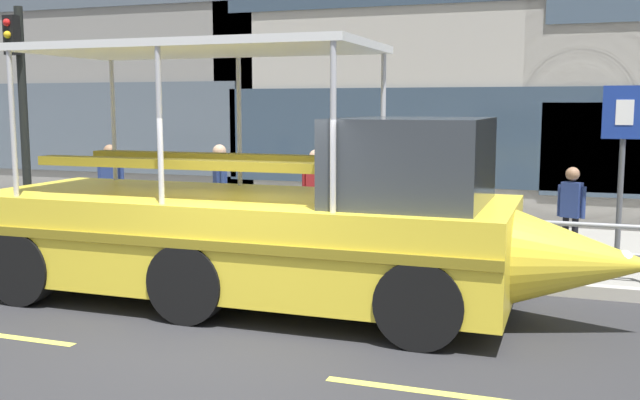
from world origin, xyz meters
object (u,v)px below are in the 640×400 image
(duck_tour_boat, at_px, (276,224))
(pedestrian_near_bow, at_px, (571,207))
(parking_sign, at_px, (623,148))
(pedestrian_mid_left, at_px, (316,188))
(leaned_bicycle, at_px, (41,216))
(pedestrian_mid_right, at_px, (220,184))
(traffic_light_pole, at_px, (20,98))
(pedestrian_near_stern, at_px, (111,181))

(duck_tour_boat, distance_m, pedestrian_near_bow, 4.69)
(parking_sign, relative_size, pedestrian_near_bow, 1.79)
(duck_tour_boat, distance_m, pedestrian_mid_left, 3.16)
(leaned_bicycle, bearing_deg, pedestrian_mid_right, 8.13)
(traffic_light_pole, xyz_separation_m, duck_tour_boat, (6.26, -2.44, -1.69))
(pedestrian_near_bow, relative_size, pedestrian_mid_left, 0.90)
(pedestrian_mid_left, bearing_deg, leaned_bicycle, -171.83)
(leaned_bicycle, distance_m, pedestrian_near_bow, 9.55)
(traffic_light_pole, distance_m, pedestrian_near_stern, 2.38)
(leaned_bicycle, xyz_separation_m, duck_tour_boat, (5.83, -2.35, 0.53))
(duck_tour_boat, bearing_deg, pedestrian_near_bow, 38.15)
(duck_tour_boat, height_order, pedestrian_near_stern, duck_tour_boat)
(pedestrian_near_bow, height_order, pedestrian_mid_left, pedestrian_mid_left)
(pedestrian_mid_left, relative_size, pedestrian_mid_right, 0.96)
(traffic_light_pole, xyz_separation_m, leaned_bicycle, (0.43, -0.10, -2.23))
(parking_sign, bearing_deg, pedestrian_mid_right, 177.40)
(leaned_bicycle, bearing_deg, duck_tour_boat, -21.91)
(leaned_bicycle, distance_m, duck_tour_boat, 6.31)
(pedestrian_mid_left, relative_size, pedestrian_near_stern, 0.98)
(leaned_bicycle, height_order, pedestrian_near_stern, pedestrian_near_stern)
(leaned_bicycle, relative_size, pedestrian_mid_right, 0.98)
(pedestrian_near_bow, distance_m, pedestrian_mid_right, 5.97)
(duck_tour_boat, relative_size, pedestrian_mid_left, 5.26)
(traffic_light_pole, relative_size, pedestrian_mid_right, 2.42)
(pedestrian_mid_left, bearing_deg, parking_sign, -6.44)
(duck_tour_boat, bearing_deg, leaned_bicycle, 158.09)
(pedestrian_near_stern, bearing_deg, leaned_bicycle, -165.96)
(parking_sign, height_order, duck_tour_boat, duck_tour_boat)
(parking_sign, distance_m, duck_tour_boat, 5.13)
(traffic_light_pole, distance_m, pedestrian_near_bow, 10.10)
(duck_tour_boat, xyz_separation_m, pedestrian_mid_left, (-0.55, 3.10, 0.12))
(leaned_bicycle, bearing_deg, parking_sign, 1.15)
(traffic_light_pole, height_order, parking_sign, traffic_light_pole)
(traffic_light_pole, bearing_deg, pedestrian_mid_left, 6.60)
(traffic_light_pole, height_order, pedestrian_mid_right, traffic_light_pole)
(parking_sign, relative_size, pedestrian_mid_right, 1.55)
(leaned_bicycle, bearing_deg, pedestrian_near_bow, 3.31)
(leaned_bicycle, distance_m, pedestrian_near_stern, 1.56)
(pedestrian_mid_left, bearing_deg, pedestrian_mid_right, -171.74)
(traffic_light_pole, distance_m, parking_sign, 10.64)
(leaned_bicycle, xyz_separation_m, pedestrian_mid_right, (3.55, 0.51, 0.70))
(pedestrian_near_bow, bearing_deg, leaned_bicycle, -176.69)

